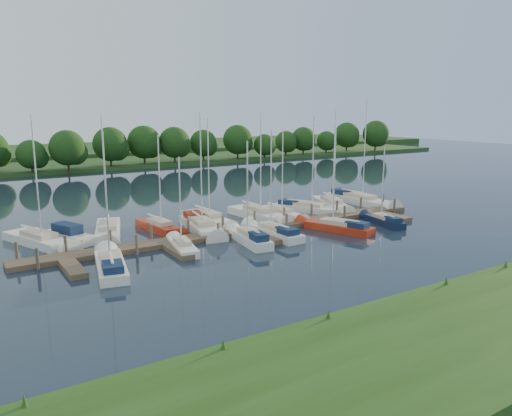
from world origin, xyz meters
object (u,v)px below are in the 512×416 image
sailboat_n_0 (40,242)px  motorboat (69,236)px  sailboat_s_2 (250,239)px  dock (250,232)px  sailboat_n_5 (208,221)px

sailboat_n_0 → motorboat: (2.36, 0.19, 0.09)m
sailboat_n_0 → sailboat_s_2: (15.09, -8.85, 0.06)m
motorboat → sailboat_s_2: bearing=121.7°
dock → sailboat_n_0: size_ratio=3.59×
dock → sailboat_s_2: sailboat_s_2 is taller
dock → sailboat_n_0: 17.87m
sailboat_n_0 → sailboat_n_5: 15.42m
sailboat_s_2 → dock: bearing=65.2°
sailboat_n_0 → motorboat: 2.37m
dock → sailboat_s_2: (-1.62, -2.51, 0.14)m
dock → sailboat_n_0: sailboat_n_0 is taller
sailboat_n_5 → motorboat: bearing=-5.6°
dock → motorboat: (-14.34, 6.53, 0.17)m
sailboat_n_0 → sailboat_s_2: sailboat_n_0 is taller
sailboat_s_2 → sailboat_n_5: bearing=95.7°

